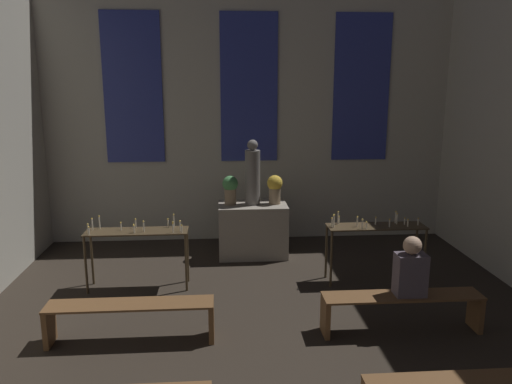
% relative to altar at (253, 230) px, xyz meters
% --- Properties ---
extents(wall_back, '(7.70, 0.16, 4.77)m').
position_rel_altar_xyz_m(wall_back, '(0.00, 1.02, 1.95)').
color(wall_back, '#B2AD9E').
rests_on(wall_back, ground_plane).
extents(altar, '(1.17, 0.74, 0.92)m').
position_rel_altar_xyz_m(altar, '(0.00, 0.00, 0.00)').
color(altar, gray).
rests_on(altar, ground_plane).
extents(statue, '(0.26, 0.26, 1.11)m').
position_rel_altar_xyz_m(statue, '(0.00, 0.00, 0.97)').
color(statue, slate).
rests_on(statue, altar).
extents(flower_vase_left, '(0.27, 0.27, 0.50)m').
position_rel_altar_xyz_m(flower_vase_left, '(-0.38, -0.00, 0.74)').
color(flower_vase_left, '#937A5B').
rests_on(flower_vase_left, altar).
extents(flower_vase_right, '(0.27, 0.27, 0.50)m').
position_rel_altar_xyz_m(flower_vase_right, '(0.38, -0.00, 0.74)').
color(flower_vase_right, '#937A5B').
rests_on(flower_vase_right, altar).
extents(candle_rack_left, '(1.47, 0.41, 1.08)m').
position_rel_altar_xyz_m(candle_rack_left, '(-1.76, -1.31, 0.30)').
color(candle_rack_left, '#473823').
rests_on(candle_rack_left, ground_plane).
extents(candle_rack_right, '(1.47, 0.41, 1.08)m').
position_rel_altar_xyz_m(candle_rack_right, '(1.76, -1.31, 0.30)').
color(candle_rack_right, '#473823').
rests_on(candle_rack_right, ground_plane).
extents(pew_back_left, '(1.92, 0.36, 0.48)m').
position_rel_altar_xyz_m(pew_back_left, '(-1.61, -2.89, -0.11)').
color(pew_back_left, brown).
rests_on(pew_back_left, ground_plane).
extents(pew_back_right, '(1.92, 0.36, 0.48)m').
position_rel_altar_xyz_m(pew_back_right, '(1.61, -2.89, -0.11)').
color(pew_back_right, brown).
rests_on(pew_back_right, ground_plane).
extents(person_seated, '(0.36, 0.24, 0.73)m').
position_rel_altar_xyz_m(person_seated, '(1.69, -2.89, 0.34)').
color(person_seated, '#564C56').
rests_on(person_seated, pew_back_right).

